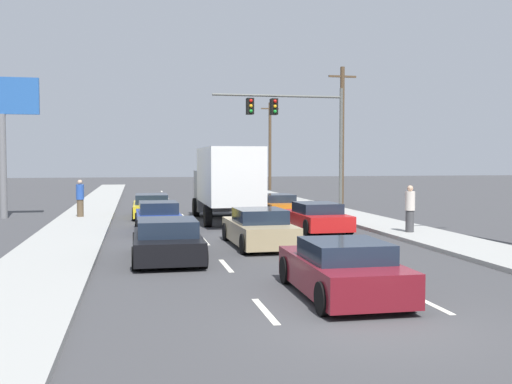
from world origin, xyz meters
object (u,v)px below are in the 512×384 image
car_black (167,241)px  pedestrian_near_corner (80,198)px  car_tan (259,229)px  car_red (317,217)px  pedestrian_mid_block (410,209)px  car_maroon (342,270)px  utility_pole_mid (342,135)px  car_yellow (152,206)px  car_orange (278,205)px  traffic_signal_mast (290,118)px  car_blue (158,218)px  box_truck (226,180)px  roadside_billboard (2,120)px  utility_pole_far (270,145)px

car_black → pedestrian_near_corner: pedestrian_near_corner is taller
car_tan → car_red: car_tan is taller
car_black → pedestrian_mid_block: 10.22m
car_tan → car_maroon: 7.57m
pedestrian_near_corner → utility_pole_mid: bearing=19.2°
car_yellow → pedestrian_mid_block: bearing=-44.9°
car_black → car_orange: size_ratio=1.01×
traffic_signal_mast → pedestrian_near_corner: bearing=-160.3°
car_blue → car_black: size_ratio=1.01×
car_maroon → utility_pole_mid: utility_pole_mid is taller
box_truck → pedestrian_near_corner: box_truck is taller
car_maroon → roadside_billboard: (-10.79, 19.57, 4.37)m
car_red → pedestrian_near_corner: (-10.03, 6.73, 0.51)m
car_red → traffic_signal_mast: traffic_signal_mast is taller
traffic_signal_mast → utility_pole_far: utility_pole_far is taller
utility_pole_mid → utility_pole_far: 21.33m
box_truck → car_yellow: bearing=138.5°
utility_pole_mid → roadside_billboard: (-19.32, -4.04, 0.41)m
utility_pole_far → car_black: bearing=-107.1°
box_truck → roadside_billboard: bearing=160.1°
traffic_signal_mast → utility_pole_far: (3.94, 22.52, -0.99)m
car_maroon → pedestrian_near_corner: (-6.98, 18.20, 0.49)m
car_orange → roadside_billboard: 14.65m
traffic_signal_mast → car_orange: bearing=-114.1°
utility_pole_mid → traffic_signal_mast: bearing=-162.1°
car_yellow → car_orange: car_yellow is taller
box_truck → pedestrian_mid_block: 9.03m
car_black → car_red: 8.86m
car_red → utility_pole_mid: utility_pole_mid is taller
car_yellow → utility_pole_far: (12.27, 26.23, 3.89)m
car_tan → pedestrian_mid_block: pedestrian_mid_block is taller
car_yellow → traffic_signal_mast: size_ratio=0.58×
pedestrian_mid_block → car_tan: bearing=-165.7°
box_truck → pedestrian_near_corner: 7.38m
utility_pole_far → roadside_billboard: size_ratio=1.22×
car_red → traffic_signal_mast: (1.78, 10.95, 4.89)m
utility_pole_mid → pedestrian_near_corner: (-15.50, -5.41, -3.48)m
car_tan → car_orange: car_tan is taller
car_black → pedestrian_near_corner: (-3.56, 12.79, 0.49)m
car_tan → car_red: (3.27, 3.90, -0.04)m
car_red → traffic_signal_mast: 12.12m
pedestrian_near_corner → traffic_signal_mast: bearing=19.7°
car_yellow → car_blue: bearing=-89.0°
car_tan → roadside_billboard: (-10.57, 12.00, 4.35)m
car_blue → utility_pole_mid: bearing=43.0°
car_black → box_truck: size_ratio=0.55×
car_maroon → box_truck: bearing=90.4°
utility_pole_mid → roadside_billboard: 19.74m
box_truck → car_tan: bearing=-90.8°
box_truck → roadside_billboard: roadside_billboard is taller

